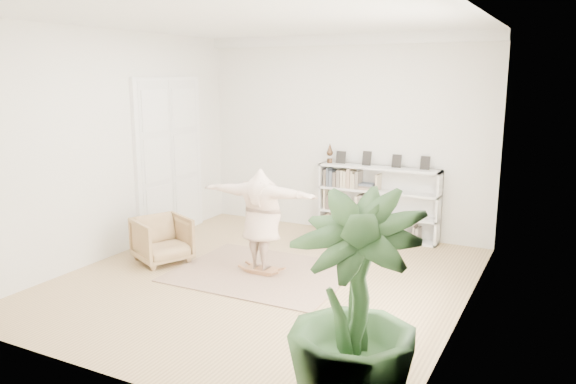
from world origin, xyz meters
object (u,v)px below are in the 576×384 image
at_px(rocker_board, 262,269).
at_px(armchair, 162,240).
at_px(person, 261,217).
at_px(houseplant, 353,310).
at_px(bookshelf, 378,203).

bearing_deg(rocker_board, armchair, -172.49).
height_order(rocker_board, person, person).
xyz_separation_m(armchair, houseplant, (4.13, -2.51, 0.63)).
distance_m(armchair, person, 1.76).
bearing_deg(armchair, person, -56.51).
bearing_deg(bookshelf, houseplant, -73.83).
bearing_deg(person, houseplant, 131.10).
height_order(armchair, person, person).
bearing_deg(rocker_board, bookshelf, 70.18).
bearing_deg(armchair, houseplant, -96.05).
distance_m(armchair, rocker_board, 1.71).
bearing_deg(bookshelf, armchair, -132.00).
relative_size(rocker_board, houseplant, 0.24).
bearing_deg(bookshelf, person, -109.10).
height_order(bookshelf, houseplant, houseplant).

